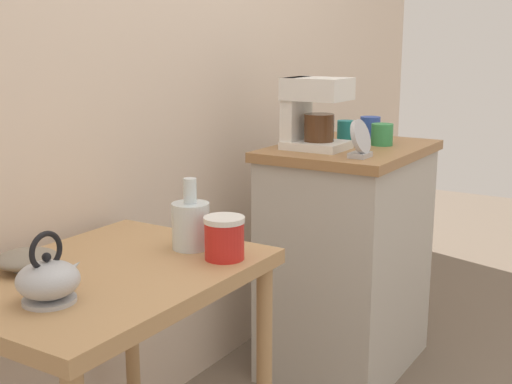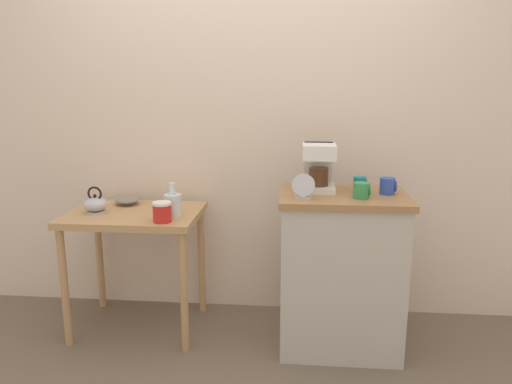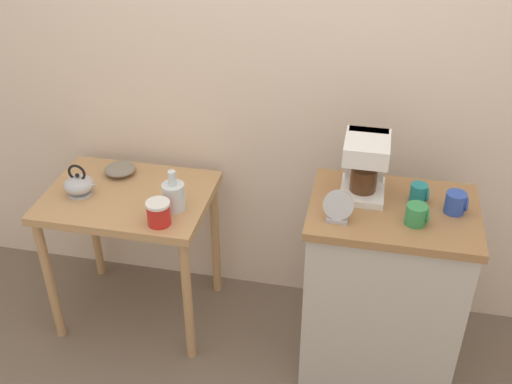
# 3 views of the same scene
# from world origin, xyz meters

# --- Properties ---
(ground_plane) EXTENTS (8.00, 8.00, 0.00)m
(ground_plane) POSITION_xyz_m (0.00, 0.00, 0.00)
(ground_plane) COLOR #6B5B4C
(back_wall) EXTENTS (4.40, 0.10, 2.80)m
(back_wall) POSITION_xyz_m (0.10, 0.46, 1.40)
(back_wall) COLOR beige
(back_wall) RESTS_ON ground_plane
(wooden_table) EXTENTS (0.77, 0.57, 0.74)m
(wooden_table) POSITION_xyz_m (-0.65, 0.06, 0.63)
(wooden_table) COLOR tan
(wooden_table) RESTS_ON ground_plane
(kitchen_counter) EXTENTS (0.69, 0.51, 0.90)m
(kitchen_counter) POSITION_xyz_m (0.56, -0.04, 0.45)
(kitchen_counter) COLOR #BCB7AD
(kitchen_counter) RESTS_ON ground_plane
(bowl_stoneware) EXTENTS (0.15, 0.15, 0.05)m
(bowl_stoneware) POSITION_xyz_m (-0.75, 0.22, 0.77)
(bowl_stoneware) COLOR gray
(bowl_stoneware) RESTS_ON wooden_table
(teakettle) EXTENTS (0.17, 0.13, 0.16)m
(teakettle) POSITION_xyz_m (-0.87, 0.01, 0.79)
(teakettle) COLOR #B2B5BA
(teakettle) RESTS_ON wooden_table
(glass_carafe_vase) EXTENTS (0.10, 0.10, 0.19)m
(glass_carafe_vase) POSITION_xyz_m (-0.40, -0.01, 0.81)
(glass_carafe_vase) COLOR silver
(glass_carafe_vase) RESTS_ON wooden_table
(canister_enamel) EXTENTS (0.11, 0.11, 0.11)m
(canister_enamel) POSITION_xyz_m (-0.43, -0.14, 0.80)
(canister_enamel) COLOR red
(canister_enamel) RESTS_ON wooden_table
(coffee_maker) EXTENTS (0.18, 0.22, 0.26)m
(coffee_maker) POSITION_xyz_m (0.42, 0.06, 1.04)
(coffee_maker) COLOR white
(coffee_maker) RESTS_ON kitchen_counter
(mug_tall_green) EXTENTS (0.09, 0.08, 0.08)m
(mug_tall_green) POSITION_xyz_m (0.64, -0.13, 0.94)
(mug_tall_green) COLOR #338C4C
(mug_tall_green) RESTS_ON kitchen_counter
(mug_dark_teal) EXTENTS (0.08, 0.07, 0.08)m
(mug_dark_teal) POSITION_xyz_m (0.65, 0.02, 0.94)
(mug_dark_teal) COLOR teal
(mug_dark_teal) RESTS_ON kitchen_counter
(mug_blue) EXTENTS (0.09, 0.08, 0.09)m
(mug_blue) POSITION_xyz_m (0.79, -0.02, 0.94)
(mug_blue) COLOR #2D4CAD
(mug_blue) RESTS_ON kitchen_counter
(table_clock) EXTENTS (0.12, 0.06, 0.13)m
(table_clock) POSITION_xyz_m (0.33, -0.18, 0.95)
(table_clock) COLOR #B2B5BA
(table_clock) RESTS_ON kitchen_counter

